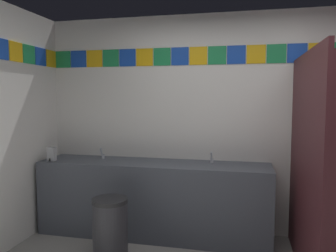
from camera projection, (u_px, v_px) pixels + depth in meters
The scene contains 7 objects.
wall_back at pixel (235, 124), 3.87m from camera, with size 4.54×0.09×2.55m.
vanity_counter at pixel (153, 198), 3.83m from camera, with size 2.63×0.56×0.85m.
faucet_left at pixel (102, 154), 4.02m from camera, with size 0.04×0.10×0.14m.
faucet_right at pixel (212, 159), 3.74m from camera, with size 0.04×0.10×0.14m.
soap_dispenser at pixel (52, 154), 3.89m from camera, with size 0.09×0.09×0.16m.
stall_divider at pixel (332, 172), 2.69m from camera, with size 0.92×1.53×1.99m.
trash_bin at pixel (110, 229), 3.25m from camera, with size 0.35×0.35×0.61m.
Camera 1 is at (0.09, -2.24, 1.59)m, focal length 35.65 mm.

